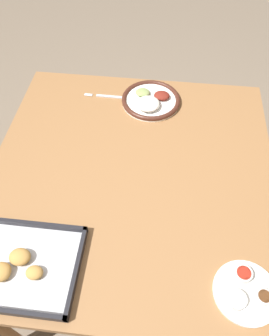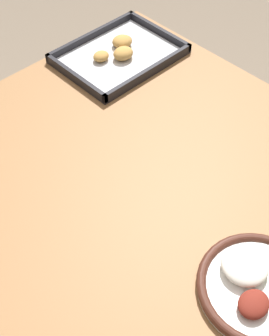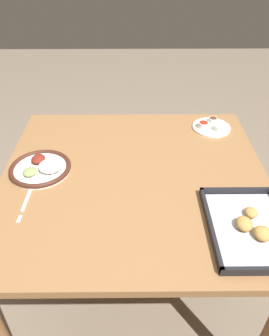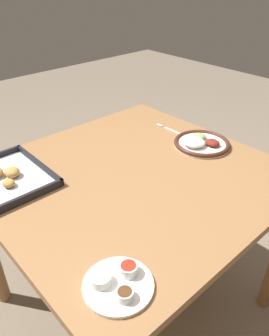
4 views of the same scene
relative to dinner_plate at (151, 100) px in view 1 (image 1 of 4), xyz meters
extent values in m
plane|color=#7A6B59|center=(0.04, 0.37, -0.79)|extent=(8.00, 8.00, 0.00)
cube|color=olive|center=(0.04, 0.37, -0.03)|extent=(1.01, 1.05, 0.03)
cylinder|color=olive|center=(-0.42, -0.10, -0.41)|extent=(0.06, 0.06, 0.74)
cylinder|color=olive|center=(0.49, -0.10, -0.41)|extent=(0.06, 0.06, 0.74)
cylinder|color=white|center=(0.00, 0.00, -0.01)|extent=(0.24, 0.24, 0.01)
torus|color=#472319|center=(0.00, 0.00, 0.00)|extent=(0.25, 0.25, 0.02)
ellipsoid|color=white|center=(0.01, 0.04, 0.02)|extent=(0.09, 0.09, 0.03)
ellipsoid|color=maroon|center=(-0.04, -0.02, 0.01)|extent=(0.07, 0.06, 0.03)
ellipsoid|color=#8C9E5B|center=(0.03, -0.03, 0.01)|extent=(0.06, 0.05, 0.02)
cube|color=silver|center=(0.16, -0.02, -0.01)|extent=(0.15, 0.01, 0.00)
cylinder|color=silver|center=(0.27, -0.02, -0.01)|extent=(0.04, 0.00, 0.00)
cylinder|color=silver|center=(0.27, -0.02, -0.01)|extent=(0.04, 0.00, 0.00)
cylinder|color=silver|center=(0.27, -0.02, -0.01)|extent=(0.04, 0.00, 0.00)
cylinder|color=silver|center=(0.27, -0.01, -0.01)|extent=(0.04, 0.00, 0.00)
cylinder|color=white|center=(-0.32, 0.75, -0.01)|extent=(0.18, 0.18, 0.01)
cylinder|color=silver|center=(-0.29, 0.78, 0.01)|extent=(0.05, 0.05, 0.03)
cylinder|color=#C67F23|center=(-0.29, 0.78, 0.02)|extent=(0.04, 0.04, 0.01)
cylinder|color=silver|center=(-0.37, 0.76, 0.01)|extent=(0.04, 0.04, 0.02)
cylinder|color=#593319|center=(-0.37, 0.76, 0.02)|extent=(0.04, 0.04, 0.01)
cylinder|color=silver|center=(-0.32, 0.71, 0.01)|extent=(0.05, 0.05, 0.03)
cylinder|color=#B22819|center=(-0.32, 0.71, 0.02)|extent=(0.04, 0.04, 0.01)
cube|color=black|center=(0.32, 0.75, -0.01)|extent=(0.35, 0.27, 0.01)
cube|color=silver|center=(0.32, 0.75, -0.01)|extent=(0.32, 0.25, 0.00)
cube|color=black|center=(0.32, 0.62, 0.00)|extent=(0.35, 0.01, 0.02)
cube|color=black|center=(0.32, 0.87, 0.00)|extent=(0.35, 0.01, 0.02)
cube|color=black|center=(0.15, 0.75, 0.00)|extent=(0.01, 0.27, 0.02)
ellipsoid|color=#C18E47|center=(0.36, 0.77, 0.01)|extent=(0.06, 0.05, 0.03)
ellipsoid|color=#C18E47|center=(0.26, 0.77, 0.01)|extent=(0.05, 0.04, 0.03)
ellipsoid|color=#C18E47|center=(0.36, 0.78, 0.01)|extent=(0.06, 0.05, 0.03)
ellipsoid|color=#C18E47|center=(0.32, 0.73, 0.01)|extent=(0.06, 0.05, 0.03)
camera|label=1|loc=(-0.05, 1.05, 0.92)|focal=35.00mm
camera|label=2|loc=(-0.47, -0.14, 0.84)|focal=50.00mm
camera|label=3|loc=(1.04, 0.37, 0.80)|focal=35.00mm
camera|label=4|loc=(-0.75, 1.08, 0.68)|focal=35.00mm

